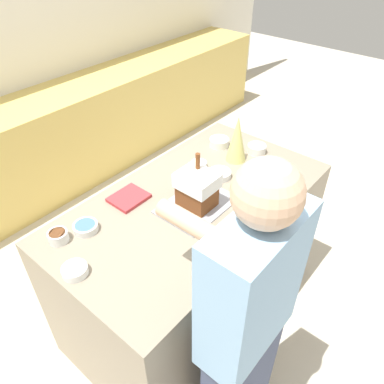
% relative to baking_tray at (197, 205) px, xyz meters
% --- Properties ---
extents(ground_plane, '(12.00, 12.00, 0.00)m').
position_rel_baking_tray_xyz_m(ground_plane, '(0.02, 0.04, -0.94)').
color(ground_plane, beige).
extents(back_cabinet_block, '(6.00, 0.60, 0.89)m').
position_rel_baking_tray_xyz_m(back_cabinet_block, '(0.02, 1.94, -0.50)').
color(back_cabinet_block, '#DBBC60').
rests_on(back_cabinet_block, ground_plane).
extents(kitchen_island, '(1.59, 0.87, 0.94)m').
position_rel_baking_tray_xyz_m(kitchen_island, '(0.02, 0.04, -0.47)').
color(kitchen_island, gray).
rests_on(kitchen_island, ground_plane).
extents(baking_tray, '(0.40, 0.29, 0.01)m').
position_rel_baking_tray_xyz_m(baking_tray, '(0.00, 0.00, 0.00)').
color(baking_tray, '#9E9EA8').
rests_on(baking_tray, kitchen_island).
extents(gingerbread_house, '(0.17, 0.20, 0.28)m').
position_rel_baking_tray_xyz_m(gingerbread_house, '(0.00, 0.00, 0.11)').
color(gingerbread_house, brown).
rests_on(gingerbread_house, baking_tray).
extents(decorative_tree, '(0.13, 0.13, 0.29)m').
position_rel_baking_tray_xyz_m(decorative_tree, '(0.50, 0.10, 0.14)').
color(decorative_tree, '#DBD675').
rests_on(decorative_tree, kitchen_island).
extents(candy_bowl_front_corner, '(0.09, 0.09, 0.05)m').
position_rel_baking_tray_xyz_m(candy_bowl_front_corner, '(-0.62, 0.34, 0.03)').
color(candy_bowl_front_corner, white).
rests_on(candy_bowl_front_corner, kitchen_island).
extents(candy_bowl_center_rear, '(0.12, 0.12, 0.04)m').
position_rel_baking_tray_xyz_m(candy_bowl_center_rear, '(-0.50, 0.30, 0.02)').
color(candy_bowl_center_rear, silver).
rests_on(candy_bowl_center_rear, kitchen_island).
extents(candy_bowl_far_right, '(0.10, 0.10, 0.04)m').
position_rel_baking_tray_xyz_m(candy_bowl_far_right, '(0.28, 0.22, 0.02)').
color(candy_bowl_far_right, white).
rests_on(candy_bowl_far_right, kitchen_island).
extents(candy_bowl_near_tray_right, '(0.13, 0.13, 0.04)m').
position_rel_baking_tray_xyz_m(candy_bowl_near_tray_right, '(0.29, 0.06, 0.02)').
color(candy_bowl_near_tray_right, white).
rests_on(candy_bowl_near_tray_right, kitchen_island).
extents(candy_bowl_near_tray_left, '(0.11, 0.11, 0.04)m').
position_rel_baking_tray_xyz_m(candy_bowl_near_tray_left, '(-0.69, 0.11, 0.02)').
color(candy_bowl_near_tray_left, white).
rests_on(candy_bowl_near_tray_left, kitchen_island).
extents(candy_bowl_behind_tray, '(0.12, 0.12, 0.05)m').
position_rel_baking_tray_xyz_m(candy_bowl_behind_tray, '(0.65, 0.04, 0.03)').
color(candy_bowl_behind_tray, white).
rests_on(candy_bowl_behind_tray, kitchen_island).
extents(candy_bowl_beside_tree, '(0.13, 0.13, 0.05)m').
position_rel_baking_tray_xyz_m(candy_bowl_beside_tree, '(0.56, 0.28, 0.03)').
color(candy_bowl_beside_tree, silver).
rests_on(candy_bowl_beside_tree, kitchen_island).
extents(cookbook, '(0.19, 0.16, 0.02)m').
position_rel_baking_tray_xyz_m(cookbook, '(-0.20, 0.31, 0.01)').
color(cookbook, '#B23338').
rests_on(cookbook, kitchen_island).
extents(person, '(0.44, 0.55, 1.66)m').
position_rel_baking_tray_xyz_m(person, '(-0.40, -0.58, -0.08)').
color(person, '#424C6B').
rests_on(person, ground_plane).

